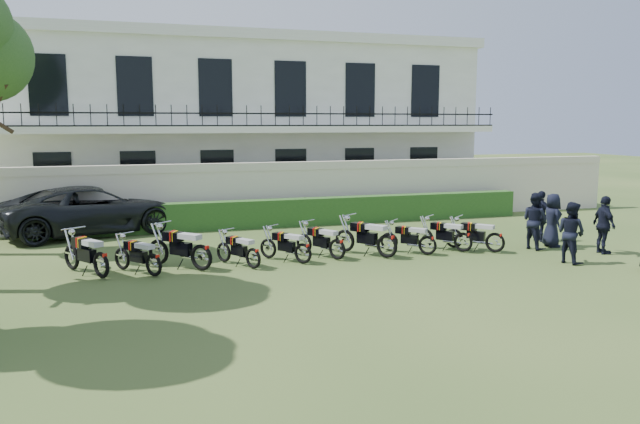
% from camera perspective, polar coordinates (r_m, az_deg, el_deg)
% --- Properties ---
extents(ground, '(100.00, 100.00, 0.00)m').
position_cam_1_polar(ground, '(15.95, 1.36, -5.48)').
color(ground, '#2F4B1E').
rests_on(ground, ground).
extents(perimeter_wall, '(30.00, 0.35, 2.30)m').
position_cam_1_polar(perimeter_wall, '(23.36, -4.98, 1.78)').
color(perimeter_wall, beige).
rests_on(perimeter_wall, ground).
extents(hedge, '(18.00, 0.60, 1.00)m').
position_cam_1_polar(hedge, '(22.91, -2.08, -0.01)').
color(hedge, '#1E4418').
rests_on(hedge, ground).
extents(building, '(20.40, 9.60, 7.40)m').
position_cam_1_polar(building, '(29.06, -7.61, 8.01)').
color(building, white).
rests_on(building, ground).
extents(motorcycle_0, '(1.18, 1.77, 1.11)m').
position_cam_1_polar(motorcycle_0, '(15.98, -19.39, -4.03)').
color(motorcycle_0, black).
rests_on(motorcycle_0, ground).
extents(motorcycle_1, '(1.15, 1.49, 0.98)m').
position_cam_1_polar(motorcycle_1, '(15.83, -14.98, -4.19)').
color(motorcycle_1, black).
rests_on(motorcycle_1, ground).
extents(motorcycle_2, '(1.55, 1.59, 1.15)m').
position_cam_1_polar(motorcycle_2, '(16.15, -10.80, -3.52)').
color(motorcycle_2, black).
rests_on(motorcycle_2, ground).
extents(motorcycle_3, '(0.96, 1.49, 0.93)m').
position_cam_1_polar(motorcycle_3, '(16.19, -6.13, -3.76)').
color(motorcycle_3, black).
rests_on(motorcycle_3, ground).
extents(motorcycle_4, '(1.15, 1.41, 0.95)m').
position_cam_1_polar(motorcycle_4, '(16.68, -1.56, -3.34)').
color(motorcycle_4, black).
rests_on(motorcycle_4, ground).
extents(motorcycle_5, '(1.02, 1.59, 0.98)m').
position_cam_1_polar(motorcycle_5, '(17.15, 1.58, -2.96)').
color(motorcycle_5, black).
rests_on(motorcycle_5, ground).
extents(motorcycle_6, '(1.31, 1.72, 1.12)m').
position_cam_1_polar(motorcycle_6, '(17.43, 6.15, -2.60)').
color(motorcycle_6, black).
rests_on(motorcycle_6, ground).
extents(motorcycle_7, '(1.25, 1.30, 0.94)m').
position_cam_1_polar(motorcycle_7, '(18.03, 9.82, -2.59)').
color(motorcycle_7, black).
rests_on(motorcycle_7, ground).
extents(motorcycle_8, '(1.18, 1.48, 0.98)m').
position_cam_1_polar(motorcycle_8, '(18.63, 12.98, -2.26)').
color(motorcycle_8, black).
rests_on(motorcycle_8, ground).
extents(motorcycle_9, '(1.26, 1.43, 0.99)m').
position_cam_1_polar(motorcycle_9, '(18.79, 15.74, -2.27)').
color(motorcycle_9, black).
rests_on(motorcycle_9, ground).
extents(suv, '(6.49, 4.39, 1.65)m').
position_cam_1_polar(suv, '(22.47, -20.07, 0.17)').
color(suv, black).
rests_on(suv, ground).
extents(officer_1, '(0.80, 0.94, 1.67)m').
position_cam_1_polar(officer_1, '(18.08, 21.96, -1.75)').
color(officer_1, black).
rests_on(officer_1, ground).
extents(officer_2, '(0.57, 1.04, 1.69)m').
position_cam_1_polar(officer_2, '(19.73, 24.54, -1.08)').
color(officer_2, black).
rests_on(officer_2, ground).
extents(officer_3, '(0.66, 0.88, 1.63)m').
position_cam_1_polar(officer_3, '(20.26, 20.46, -0.71)').
color(officer_3, black).
rests_on(officer_3, ground).
extents(officer_4, '(0.80, 0.94, 1.70)m').
position_cam_1_polar(officer_4, '(19.71, 19.06, -0.77)').
color(officer_4, black).
rests_on(officer_4, ground).
extents(officer_5, '(0.62, 1.02, 1.62)m').
position_cam_1_polar(officer_5, '(21.06, 19.52, -0.36)').
color(officer_5, black).
rests_on(officer_5, ground).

